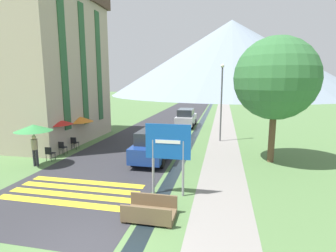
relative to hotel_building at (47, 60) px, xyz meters
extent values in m
plane|color=#517542|center=(9.40, 8.00, -6.15)|extent=(160.00, 160.00, 0.00)
cube|color=#2D2D33|center=(6.90, 18.00, -6.15)|extent=(6.40, 60.00, 0.01)
cube|color=gray|center=(13.00, 18.00, -6.15)|extent=(2.20, 60.00, 0.01)
cube|color=black|center=(10.60, 18.00, -6.15)|extent=(0.60, 60.00, 0.00)
cube|color=yellow|center=(6.90, -9.39, -6.15)|extent=(5.44, 0.44, 0.01)
cube|color=yellow|center=(6.90, -8.69, -6.15)|extent=(5.44, 0.44, 0.01)
cube|color=yellow|center=(6.90, -7.99, -6.15)|extent=(5.44, 0.44, 0.01)
cube|color=yellow|center=(6.90, -7.29, -6.15)|extent=(5.44, 0.44, 0.01)
cone|color=gray|center=(14.85, 74.82, 5.99)|extent=(78.95, 78.95, 24.30)
cube|color=tan|center=(0.00, 0.00, -0.44)|extent=(5.79, 8.77, 11.44)
cube|color=#285633|center=(2.92, -2.41, -0.44)|extent=(0.06, 0.70, 8.58)
cube|color=#285633|center=(2.92, 0.00, -0.44)|extent=(0.06, 0.70, 8.58)
cube|color=#285633|center=(2.92, 2.41, -0.44)|extent=(0.06, 0.70, 8.58)
cylinder|color=gray|center=(10.19, -7.81, -5.01)|extent=(0.10, 0.10, 2.28)
cylinder|color=gray|center=(11.43, -7.81, -5.01)|extent=(0.10, 0.10, 2.28)
cube|color=#1451AD|center=(10.81, -7.83, -3.92)|extent=(1.83, 0.05, 1.41)
cube|color=white|center=(10.81, -7.86, -3.92)|extent=(1.00, 0.02, 0.14)
cube|color=brown|center=(10.60, -9.78, -6.01)|extent=(1.70, 1.10, 0.12)
cube|color=brown|center=(10.60, -10.29, -5.73)|extent=(1.70, 0.08, 0.45)
cube|color=brown|center=(10.60, -9.27, -5.73)|extent=(1.70, 0.08, 0.45)
cube|color=brown|center=(9.83, -9.78, -6.11)|extent=(0.16, 0.99, 0.08)
cube|color=brown|center=(11.37, -9.78, -6.11)|extent=(0.16, 0.99, 0.08)
cube|color=navy|center=(9.00, -3.31, -5.43)|extent=(1.74, 4.35, 0.84)
cube|color=#23282D|center=(9.00, -3.52, -4.67)|extent=(1.47, 2.39, 0.68)
cylinder|color=black|center=(8.17, -1.96, -5.85)|extent=(0.18, 0.60, 0.60)
cylinder|color=black|center=(9.82, -1.96, -5.85)|extent=(0.18, 0.60, 0.60)
cylinder|color=black|center=(8.17, -4.65, -5.85)|extent=(0.18, 0.60, 0.60)
cylinder|color=black|center=(9.82, -4.65, -5.85)|extent=(0.18, 0.60, 0.60)
cube|color=#B2B2B7|center=(9.26, 8.45, -5.43)|extent=(1.69, 4.35, 0.84)
cube|color=#23282D|center=(9.26, 8.24, -4.67)|extent=(1.44, 2.39, 0.68)
cylinder|color=black|center=(8.46, 9.80, -5.85)|extent=(0.18, 0.60, 0.60)
cylinder|color=black|center=(10.07, 9.80, -5.85)|extent=(0.18, 0.60, 0.60)
cylinder|color=black|center=(8.46, 7.11, -5.85)|extent=(0.18, 0.60, 0.60)
cylinder|color=black|center=(10.07, 7.11, -5.85)|extent=(0.18, 0.60, 0.60)
cube|color=black|center=(3.06, -3.35, -5.70)|extent=(0.40, 0.40, 0.04)
cube|color=black|center=(3.06, -3.53, -5.50)|extent=(0.40, 0.04, 0.40)
cylinder|color=black|center=(2.89, -3.18, -5.93)|extent=(0.03, 0.03, 0.45)
cylinder|color=black|center=(3.23, -3.18, -5.93)|extent=(0.03, 0.03, 0.45)
cylinder|color=black|center=(2.89, -3.52, -5.93)|extent=(0.03, 0.03, 0.45)
cylinder|color=black|center=(3.23, -3.52, -5.93)|extent=(0.03, 0.03, 0.45)
cube|color=black|center=(2.53, -2.12, -5.70)|extent=(0.40, 0.40, 0.04)
cube|color=black|center=(2.53, -2.30, -5.50)|extent=(0.40, 0.04, 0.40)
cylinder|color=black|center=(2.36, -1.95, -5.93)|extent=(0.03, 0.03, 0.45)
cylinder|color=black|center=(2.70, -1.95, -5.93)|extent=(0.03, 0.03, 0.45)
cylinder|color=black|center=(2.36, -2.29, -5.93)|extent=(0.03, 0.03, 0.45)
cylinder|color=black|center=(2.70, -2.29, -5.93)|extent=(0.03, 0.03, 0.45)
cube|color=black|center=(3.16, -4.71, -5.70)|extent=(0.40, 0.40, 0.04)
cube|color=black|center=(3.16, -4.89, -5.50)|extent=(0.40, 0.04, 0.40)
cylinder|color=black|center=(2.99, -4.54, -5.93)|extent=(0.03, 0.03, 0.45)
cylinder|color=black|center=(3.33, -4.54, -5.93)|extent=(0.03, 0.03, 0.45)
cylinder|color=black|center=(2.99, -4.88, -5.93)|extent=(0.03, 0.03, 0.45)
cylinder|color=black|center=(3.33, -4.88, -5.93)|extent=(0.03, 0.03, 0.45)
cube|color=black|center=(3.09, -2.00, -5.70)|extent=(0.40, 0.40, 0.04)
cube|color=black|center=(3.09, -2.18, -5.50)|extent=(0.40, 0.04, 0.40)
cylinder|color=black|center=(2.92, -1.83, -5.93)|extent=(0.03, 0.03, 0.45)
cylinder|color=black|center=(3.26, -1.83, -5.93)|extent=(0.03, 0.03, 0.45)
cylinder|color=black|center=(2.92, -2.17, -5.93)|extent=(0.03, 0.03, 0.45)
cylinder|color=black|center=(3.26, -2.17, -5.93)|extent=(0.03, 0.03, 0.45)
cylinder|color=#B7B2A8|center=(3.02, -5.74, -5.04)|extent=(0.06, 0.06, 2.23)
cone|color=#338442|center=(3.02, -5.74, -4.02)|extent=(1.94, 1.94, 0.36)
cylinder|color=#B7B2A8|center=(2.51, -3.06, -5.08)|extent=(0.06, 0.06, 2.16)
cone|color=red|center=(2.51, -3.06, -4.10)|extent=(2.03, 2.03, 0.40)
cylinder|color=#B7B2A8|center=(2.66, -0.82, -5.14)|extent=(0.06, 0.06, 2.02)
cone|color=orange|center=(2.66, -0.82, -4.23)|extent=(2.24, 2.24, 0.44)
cylinder|color=#282833|center=(2.92, -5.76, -5.68)|extent=(0.14, 0.14, 0.94)
cylinder|color=#282833|center=(3.10, -5.76, -5.68)|extent=(0.14, 0.14, 0.94)
cylinder|color=gray|center=(3.01, -5.76, -4.92)|extent=(0.32, 0.32, 0.58)
sphere|color=beige|center=(3.01, -5.76, -4.54)|extent=(0.22, 0.22, 0.22)
cylinder|color=#282833|center=(2.52, -3.95, -5.92)|extent=(0.14, 0.14, 0.46)
cylinder|color=#282833|center=(2.70, -3.95, -5.92)|extent=(0.14, 0.14, 0.46)
cylinder|color=maroon|center=(2.61, -3.95, -5.43)|extent=(0.32, 0.32, 0.52)
sphere|color=#9E755B|center=(2.61, -3.95, -5.07)|extent=(0.22, 0.22, 0.22)
cylinder|color=#515156|center=(12.76, 2.54, -3.37)|extent=(0.12, 0.12, 5.57)
sphere|color=silver|center=(12.76, 2.54, -0.46)|extent=(0.28, 0.28, 0.28)
cylinder|color=brown|center=(15.67, -2.24, -4.75)|extent=(0.36, 0.36, 2.80)
sphere|color=#336B38|center=(15.67, -2.24, -1.42)|extent=(4.55, 4.55, 4.55)
camera|label=1|loc=(12.89, -17.71, -1.55)|focal=28.00mm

